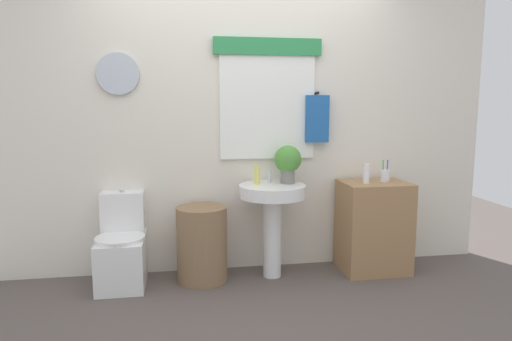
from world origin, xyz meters
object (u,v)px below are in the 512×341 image
at_px(lotion_bottle, 366,174).
at_px(toothbrush_cup, 385,175).
at_px(soap_bottle, 257,175).
at_px(potted_plant, 288,161).
at_px(toilet, 122,250).
at_px(wooden_cabinet, 373,226).
at_px(pedestal_sink, 272,207).
at_px(laundry_hamper, 202,244).

xyz_separation_m(lotion_bottle, toothbrush_cup, (0.19, 0.06, -0.03)).
bearing_deg(soap_bottle, toothbrush_cup, -1.55).
bearing_deg(lotion_bottle, toothbrush_cup, 17.29).
relative_size(soap_bottle, potted_plant, 0.49).
relative_size(toilet, toothbrush_cup, 4.01).
distance_m(toilet, wooden_cabinet, 2.10).
bearing_deg(wooden_cabinet, pedestal_sink, -180.00).
distance_m(soap_bottle, toothbrush_cup, 1.10).
bearing_deg(potted_plant, lotion_bottle, -8.76).
bearing_deg(soap_bottle, potted_plant, 2.20).
bearing_deg(laundry_hamper, lotion_bottle, -1.67).
bearing_deg(toilet, toothbrush_cup, -0.37).
bearing_deg(potted_plant, laundry_hamper, -175.23).
height_order(wooden_cabinet, toothbrush_cup, toothbrush_cup).
xyz_separation_m(pedestal_sink, wooden_cabinet, (0.89, 0.00, -0.21)).
distance_m(laundry_hamper, toothbrush_cup, 1.65).
distance_m(toilet, lotion_bottle, 2.08).
height_order(laundry_hamper, lotion_bottle, lotion_bottle).
relative_size(wooden_cabinet, soap_bottle, 5.03).
xyz_separation_m(toilet, lotion_bottle, (2.00, -0.07, 0.57)).
bearing_deg(pedestal_sink, laundry_hamper, 180.00).
bearing_deg(soap_bottle, wooden_cabinet, -2.85).
height_order(potted_plant, toothbrush_cup, potted_plant).
bearing_deg(wooden_cabinet, lotion_bottle, -157.51).
distance_m(pedestal_sink, wooden_cabinet, 0.91).
bearing_deg(toilet, pedestal_sink, -1.63).
height_order(toilet, soap_bottle, soap_bottle).
relative_size(pedestal_sink, lotion_bottle, 4.76).
xyz_separation_m(laundry_hamper, soap_bottle, (0.46, 0.05, 0.55)).
height_order(soap_bottle, toothbrush_cup, toothbrush_cup).
distance_m(lotion_bottle, toothbrush_cup, 0.20).
distance_m(wooden_cabinet, lotion_bottle, 0.48).
bearing_deg(laundry_hamper, wooden_cabinet, 0.00).
bearing_deg(wooden_cabinet, soap_bottle, 177.15).
distance_m(laundry_hamper, pedestal_sink, 0.65).
relative_size(toilet, potted_plant, 2.36).
bearing_deg(lotion_bottle, potted_plant, 171.24).
distance_m(pedestal_sink, soap_bottle, 0.29).
height_order(toilet, potted_plant, potted_plant).
xyz_separation_m(toilet, wooden_cabinet, (2.10, -0.03, 0.11)).
bearing_deg(toilet, potted_plant, 1.09).
bearing_deg(soap_bottle, laundry_hamper, -173.79).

